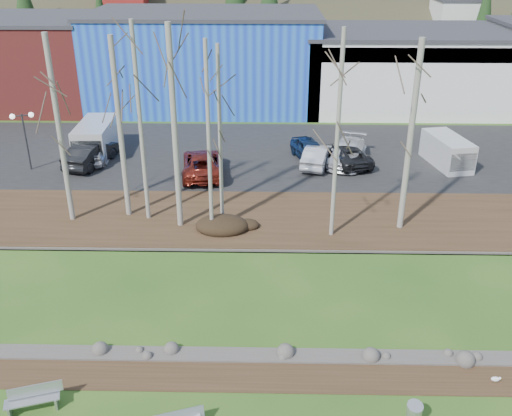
{
  "coord_description": "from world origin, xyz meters",
  "views": [
    {
      "loc": [
        -0.32,
        -13.66,
        14.05
      ],
      "look_at": [
        -0.84,
        10.72,
        2.5
      ],
      "focal_mm": 40.0,
      "sensor_mm": 36.0,
      "label": 1
    }
  ],
  "objects_px": {
    "car_2": "(203,164)",
    "van_white": "(448,152)",
    "car_3": "(309,150)",
    "street_lamp": "(23,125)",
    "car_1": "(91,154)",
    "car_5": "(345,154)",
    "car_0": "(95,150)",
    "bench_intact": "(33,399)",
    "car_6": "(348,152)",
    "car_4": "(317,156)",
    "van_grey": "(95,140)",
    "seagull": "(496,379)"
  },
  "relations": [
    {
      "from": "car_1",
      "to": "car_5",
      "type": "distance_m",
      "value": 17.18
    },
    {
      "from": "street_lamp",
      "to": "car_6",
      "type": "height_order",
      "value": "street_lamp"
    },
    {
      "from": "car_2",
      "to": "car_5",
      "type": "distance_m",
      "value": 9.71
    },
    {
      "from": "seagull",
      "to": "van_grey",
      "type": "bearing_deg",
      "value": 152.71
    },
    {
      "from": "car_4",
      "to": "car_6",
      "type": "bearing_deg",
      "value": -149.53
    },
    {
      "from": "car_1",
      "to": "van_white",
      "type": "bearing_deg",
      "value": -164.39
    },
    {
      "from": "car_4",
      "to": "car_6",
      "type": "xyz_separation_m",
      "value": [
        2.11,
        0.58,
        0.05
      ]
    },
    {
      "from": "car_3",
      "to": "car_2",
      "type": "bearing_deg",
      "value": -174.32
    },
    {
      "from": "car_3",
      "to": "van_grey",
      "type": "xyz_separation_m",
      "value": [
        -14.99,
        0.63,
        0.42
      ]
    },
    {
      "from": "car_6",
      "to": "van_grey",
      "type": "bearing_deg",
      "value": -167.03
    },
    {
      "from": "street_lamp",
      "to": "car_2",
      "type": "distance_m",
      "value": 11.8
    },
    {
      "from": "car_5",
      "to": "van_grey",
      "type": "height_order",
      "value": "van_grey"
    },
    {
      "from": "seagull",
      "to": "car_1",
      "type": "height_order",
      "value": "car_1"
    },
    {
      "from": "car_5",
      "to": "car_0",
      "type": "bearing_deg",
      "value": -18.83
    },
    {
      "from": "bench_intact",
      "to": "seagull",
      "type": "distance_m",
      "value": 15.72
    },
    {
      "from": "bench_intact",
      "to": "seagull",
      "type": "height_order",
      "value": "bench_intact"
    },
    {
      "from": "van_grey",
      "to": "car_1",
      "type": "bearing_deg",
      "value": -86.38
    },
    {
      "from": "car_3",
      "to": "car_6",
      "type": "bearing_deg",
      "value": -29.07
    },
    {
      "from": "street_lamp",
      "to": "car_6",
      "type": "relative_size",
      "value": 0.74
    },
    {
      "from": "car_5",
      "to": "car_6",
      "type": "height_order",
      "value": "car_6"
    },
    {
      "from": "car_4",
      "to": "van_grey",
      "type": "bearing_deg",
      "value": 8.55
    },
    {
      "from": "seagull",
      "to": "van_white",
      "type": "height_order",
      "value": "van_white"
    },
    {
      "from": "car_3",
      "to": "seagull",
      "type": "bearing_deg",
      "value": -93.25
    },
    {
      "from": "seagull",
      "to": "car_1",
      "type": "bearing_deg",
      "value": 154.99
    },
    {
      "from": "car_0",
      "to": "car_4",
      "type": "relative_size",
      "value": 1.03
    },
    {
      "from": "car_0",
      "to": "car_5",
      "type": "xyz_separation_m",
      "value": [
        17.13,
        -0.34,
        -0.07
      ]
    },
    {
      "from": "bench_intact",
      "to": "car_6",
      "type": "xyz_separation_m",
      "value": [
        13.05,
        22.74,
        0.46
      ]
    },
    {
      "from": "car_4",
      "to": "car_6",
      "type": "height_order",
      "value": "car_6"
    },
    {
      "from": "car_1",
      "to": "car_6",
      "type": "bearing_deg",
      "value": -162.9
    },
    {
      "from": "bench_intact",
      "to": "street_lamp",
      "type": "xyz_separation_m",
      "value": [
        -8.16,
        21.1,
        2.73
      ]
    },
    {
      "from": "car_2",
      "to": "car_5",
      "type": "height_order",
      "value": "car_2"
    },
    {
      "from": "car_1",
      "to": "car_5",
      "type": "relative_size",
      "value": 0.99
    },
    {
      "from": "seagull",
      "to": "van_white",
      "type": "distance_m",
      "value": 21.25
    },
    {
      "from": "car_2",
      "to": "van_white",
      "type": "xyz_separation_m",
      "value": [
        16.33,
        1.98,
        0.21
      ]
    },
    {
      "from": "street_lamp",
      "to": "car_1",
      "type": "distance_m",
      "value": 4.54
    },
    {
      "from": "car_6",
      "to": "van_white",
      "type": "bearing_deg",
      "value": 13.89
    },
    {
      "from": "seagull",
      "to": "car_5",
      "type": "bearing_deg",
      "value": 118.23
    },
    {
      "from": "car_0",
      "to": "car_1",
      "type": "relative_size",
      "value": 0.91
    },
    {
      "from": "car_4",
      "to": "van_grey",
      "type": "xyz_separation_m",
      "value": [
        -15.44,
        1.77,
        0.43
      ]
    },
    {
      "from": "car_0",
      "to": "car_4",
      "type": "distance_m",
      "value": 15.22
    },
    {
      "from": "car_0",
      "to": "street_lamp",
      "type": "bearing_deg",
      "value": 19.51
    },
    {
      "from": "car_3",
      "to": "van_grey",
      "type": "height_order",
      "value": "van_grey"
    },
    {
      "from": "bench_intact",
      "to": "car_1",
      "type": "distance_m",
      "value": 22.44
    },
    {
      "from": "car_2",
      "to": "van_grey",
      "type": "xyz_separation_m",
      "value": [
        -7.9,
        3.53,
        0.38
      ]
    },
    {
      "from": "car_0",
      "to": "car_3",
      "type": "distance_m",
      "value": 14.76
    },
    {
      "from": "bench_intact",
      "to": "car_3",
      "type": "relative_size",
      "value": 0.42
    },
    {
      "from": "car_0",
      "to": "car_3",
      "type": "bearing_deg",
      "value": 176.22
    },
    {
      "from": "car_3",
      "to": "car_0",
      "type": "bearing_deg",
      "value": 164.99
    },
    {
      "from": "car_0",
      "to": "car_1",
      "type": "bearing_deg",
      "value": 82.12
    },
    {
      "from": "car_2",
      "to": "car_3",
      "type": "relative_size",
      "value": 1.28
    }
  ]
}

